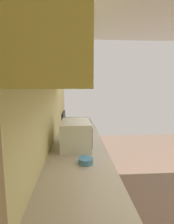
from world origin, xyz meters
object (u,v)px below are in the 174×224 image
object	(u,v)px
oven_range	(77,139)
microwave	(76,134)
bowl	(86,160)
kettle	(81,125)

from	to	relation	value
oven_range	microwave	bearing A→B (deg)	179.67
microwave	bowl	world-z (taller)	microwave
oven_range	bowl	world-z (taller)	oven_range
oven_range	bowl	size ratio (longest dim) A/B	7.79
microwave	kettle	distance (m)	0.86
oven_range	kettle	distance (m)	0.95
oven_range	bowl	bearing A→B (deg)	-177.88
oven_range	kettle	world-z (taller)	oven_range
oven_range	kettle	bearing A→B (deg)	-174.44
bowl	kettle	size ratio (longest dim) A/B	0.72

